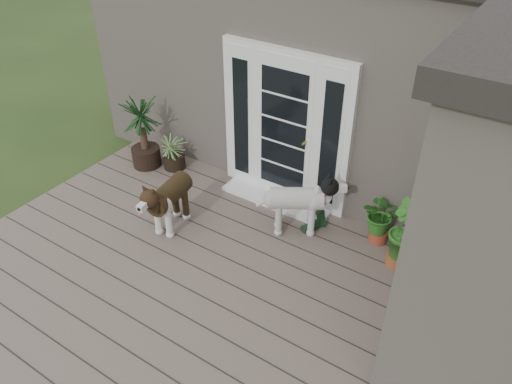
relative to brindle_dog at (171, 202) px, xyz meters
The scene contains 14 objects.
deck 1.38m from the brindle_dog, 36.84° to the right, with size 6.20×4.60×0.12m, color #6B5B4C.
house_main 3.77m from the brindle_dog, 73.22° to the left, with size 7.40×4.00×3.10m, color #665E54.
door_unit 1.79m from the brindle_dog, 59.19° to the left, with size 1.90×0.14×2.15m, color white.
door_step 1.52m from the brindle_dog, 55.22° to the left, with size 1.60×0.40×0.05m, color white.
brindle_dog is the anchor object (origin of this frame).
white_dog 1.61m from the brindle_dog, 29.76° to the left, with size 0.39×0.91×0.76m, color white, non-canonical shape.
spider_plant 1.46m from the brindle_dog, 130.04° to the left, with size 0.56×0.56×0.59m, color #8DB46F, non-canonical shape.
yucca 1.66m from the brindle_dog, 145.36° to the left, with size 0.83×0.83×1.20m, color black, non-canonical shape.
herb_a 2.68m from the brindle_dog, 26.92° to the left, with size 0.49×0.49×0.62m, color #1C5117.
herb_b 2.89m from the brindle_dog, 18.93° to the left, with size 0.46×0.46×0.69m, color #1B601F.
herb_c 3.54m from the brindle_dog, 20.08° to the left, with size 0.38×0.38×0.60m, color #215317.
sapling 3.21m from the brindle_dog, ahead, with size 0.47×0.47×1.61m, color #194F16, non-canonical shape.
clog_left 2.00m from the brindle_dog, 36.47° to the left, with size 0.16×0.34×0.10m, color black, non-canonical shape.
clog_right 1.85m from the brindle_dog, 31.15° to the left, with size 0.14×0.30×0.09m, color black, non-canonical shape.
Camera 1 is at (2.72, -2.53, 4.33)m, focal length 35.08 mm.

